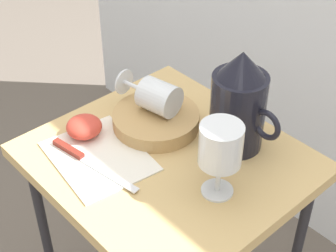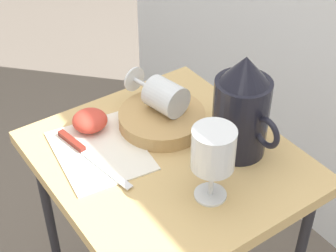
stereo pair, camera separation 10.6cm
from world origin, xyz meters
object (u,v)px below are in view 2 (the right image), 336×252
at_px(pitcher, 241,115).
at_px(wine_glass_tipped_near, 164,96).
at_px(wine_glass_upright, 212,153).
at_px(apple_half_left, 90,120).
at_px(table, 168,181).
at_px(knife, 83,150).
at_px(basket_tray, 162,119).

relative_size(pitcher, wine_glass_tipped_near, 1.47).
bearing_deg(wine_glass_upright, wine_glass_tipped_near, 165.28).
xyz_separation_m(wine_glass_tipped_near, apple_half_left, (-0.07, -0.15, -0.05)).
xyz_separation_m(pitcher, wine_glass_upright, (0.08, -0.14, 0.02)).
bearing_deg(wine_glass_upright, apple_half_left, -164.42).
bearing_deg(apple_half_left, table, 27.78).
distance_m(wine_glass_tipped_near, apple_half_left, 0.18).
bearing_deg(pitcher, knife, -122.62).
distance_m(table, apple_half_left, 0.22).
height_order(pitcher, apple_half_left, pitcher).
height_order(table, basket_tray, basket_tray).
bearing_deg(wine_glass_upright, knife, -150.98).
bearing_deg(basket_tray, table, -27.55).
bearing_deg(wine_glass_upright, pitcher, 118.67).
height_order(basket_tray, pitcher, pitcher).
height_order(table, wine_glass_upright, wine_glass_upright).
bearing_deg(basket_tray, apple_half_left, -119.16).
xyz_separation_m(pitcher, wine_glass_tipped_near, (-0.17, -0.07, -0.02)).
bearing_deg(pitcher, basket_tray, -152.34).
xyz_separation_m(wine_glass_tipped_near, knife, (-0.01, -0.21, -0.06)).
height_order(table, apple_half_left, apple_half_left).
height_order(apple_half_left, knife, apple_half_left).
xyz_separation_m(table, pitcher, (0.07, 0.14, 0.17)).
distance_m(pitcher, wine_glass_tipped_near, 0.19).
distance_m(basket_tray, wine_glass_tipped_near, 0.06).
height_order(basket_tray, wine_glass_tipped_near, wine_glass_tipped_near).
bearing_deg(basket_tray, wine_glass_tipped_near, 123.05).
bearing_deg(pitcher, table, -116.75).
bearing_deg(wine_glass_tipped_near, knife, -92.11).
relative_size(basket_tray, knife, 0.83).
xyz_separation_m(apple_half_left, knife, (0.06, -0.05, -0.02)).
relative_size(wine_glass_upright, apple_half_left, 2.03).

